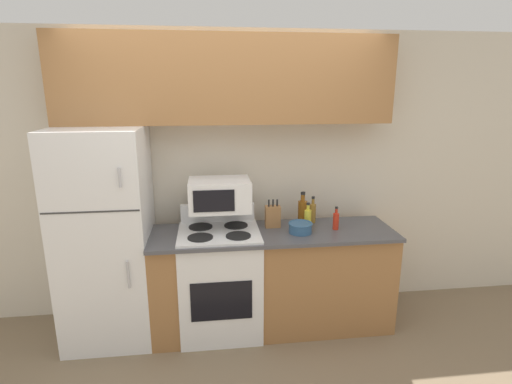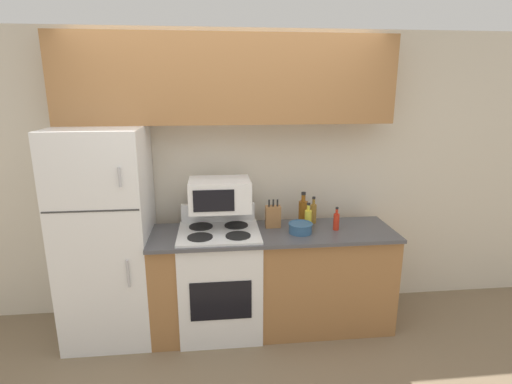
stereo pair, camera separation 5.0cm
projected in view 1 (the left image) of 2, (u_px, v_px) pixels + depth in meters
The scene contains 13 objects.
ground_plane at pixel (236, 347), 3.27m from camera, with size 12.00×12.00×0.00m, color #7F6B51.
wall_back at pixel (228, 177), 3.64m from camera, with size 8.00×0.05×2.55m.
lower_cabinets at pixel (273, 279), 3.47m from camera, with size 2.04×0.61×0.90m.
refrigerator at pixel (106, 236), 3.26m from camera, with size 0.70×0.72×1.77m.
upper_cabinets at pixel (227, 80), 3.25m from camera, with size 2.74×0.31×0.71m.
stove at pixel (220, 280), 3.40m from camera, with size 0.67×0.59×1.07m.
microwave at pixel (220, 195), 3.30m from camera, with size 0.50×0.38×0.25m.
knife_block at pixel (273, 216), 3.43m from camera, with size 0.13×0.08×0.25m.
bowl at pixel (300, 227), 3.31m from camera, with size 0.20×0.20×0.09m.
bottle_cooking_spray at pixel (308, 218), 3.42m from camera, with size 0.06×0.06×0.22m.
bottle_hot_sauce at pixel (336, 221), 3.37m from camera, with size 0.05×0.05×0.20m.
bottle_vinegar at pixel (313, 212), 3.54m from camera, with size 0.06×0.06×0.24m.
bottle_whiskey at pixel (302, 211), 3.54m from camera, with size 0.08×0.08×0.28m.
Camera 1 is at (-0.18, -2.84, 2.07)m, focal length 28.00 mm.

